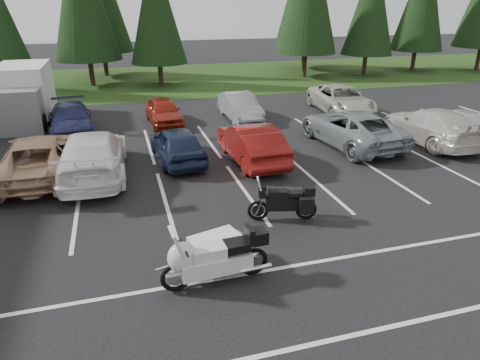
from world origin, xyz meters
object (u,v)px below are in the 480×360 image
object	(u,v)px
car_near_8	(460,122)
car_far_1	(71,119)
car_near_2	(41,156)
car_far_4	(341,99)
car_far_3	(240,107)
touring_motorcycle	(215,253)
car_near_6	(351,128)
car_near_7	(431,126)
cargo_trailer	(217,252)
car_near_4	(177,144)
car_near_3	(93,154)
adventure_motorcycle	(283,199)
car_far_2	(164,111)
box_truck	(23,96)
car_near_5	(251,143)

from	to	relation	value
car_near_8	car_far_1	distance (m)	18.52
car_near_2	car_near_8	bearing A→B (deg)	179.95
car_far_1	car_far_4	world-z (taller)	car_far_4
car_near_8	car_far_3	bearing A→B (deg)	-32.53
touring_motorcycle	car_far_1	bearing A→B (deg)	102.85
car_near_2	car_near_6	world-z (taller)	car_near_2
car_near_7	cargo_trailer	bearing A→B (deg)	31.69
car_far_4	touring_motorcycle	bearing A→B (deg)	-122.88
car_far_1	touring_motorcycle	xyz separation A→B (m)	(4.00, -13.63, 0.08)
car_near_4	car_near_8	bearing A→B (deg)	173.81
car_near_3	adventure_motorcycle	bearing A→B (deg)	138.47
car_near_8	car_near_6	bearing A→B (deg)	-2.63
car_far_2	cargo_trailer	bearing A→B (deg)	-94.51
car_far_3	cargo_trailer	size ratio (longest dim) A/B	2.44
car_near_2	car_near_3	xyz separation A→B (m)	(1.79, -0.44, 0.05)
car_near_6	touring_motorcycle	xyz separation A→B (m)	(-8.06, -8.23, -0.00)
car_near_3	car_near_8	distance (m)	16.44
car_near_3	car_near_4	xyz separation A→B (m)	(3.18, 0.72, -0.12)
cargo_trailer	car_far_3	bearing A→B (deg)	55.83
car_near_2	cargo_trailer	size ratio (longest dim) A/B	3.24
car_near_3	car_far_4	bearing A→B (deg)	-153.04
car_near_4	car_far_2	distance (m)	5.77
car_near_2	car_far_3	distance (m)	10.89
car_near_6	car_far_3	world-z (taller)	car_near_6
box_truck	car_near_5	bearing A→B (deg)	-42.03
touring_motorcycle	car_far_3	bearing A→B (deg)	68.24
car_near_5	car_near_8	size ratio (longest dim) A/B	1.12
car_near_3	adventure_motorcycle	xyz separation A→B (m)	(5.39, -5.14, -0.14)
car_far_4	adventure_motorcycle	world-z (taller)	car_far_4
car_near_6	car_far_2	size ratio (longest dim) A/B	1.44
car_near_6	car_near_5	bearing A→B (deg)	4.40
car_near_6	touring_motorcycle	world-z (taller)	car_near_6
car_near_2	adventure_motorcycle	size ratio (longest dim) A/B	2.49
car_near_4	box_truck	bearing A→B (deg)	-53.57
car_near_2	car_near_7	size ratio (longest dim) A/B	1.04
car_near_6	touring_motorcycle	size ratio (longest dim) A/B	2.00
car_near_5	car_far_1	world-z (taller)	car_near_5
car_near_2	car_near_4	world-z (taller)	car_near_2
car_near_6	car_near_7	world-z (taller)	car_near_7
box_truck	car_near_7	distance (m)	20.04
car_near_2	car_near_3	size ratio (longest dim) A/B	0.98
cargo_trailer	car_far_1	bearing A→B (deg)	92.08
car_far_2	car_far_3	size ratio (longest dim) A/B	0.92
car_near_4	car_near_8	world-z (taller)	car_near_4
cargo_trailer	car_near_6	bearing A→B (deg)	28.12
car_far_1	touring_motorcycle	size ratio (longest dim) A/B	1.70
car_near_2	car_far_2	world-z (taller)	car_near_2
car_near_6	box_truck	bearing A→B (deg)	-33.21
car_near_7	car_far_4	world-z (taller)	car_near_7
car_near_8	touring_motorcycle	xyz separation A→B (m)	(-13.60, -7.89, 0.07)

